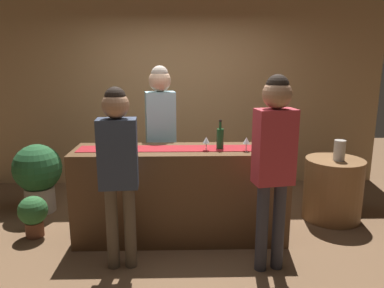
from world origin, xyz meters
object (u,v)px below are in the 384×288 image
object	(u,v)px
wine_glass_near_customer	(246,141)
wine_glass_mid_counter	(206,140)
wine_bottle_green	(220,138)
round_side_table	(333,189)
bartender	(161,124)
customer_sipping	(274,152)
wine_bottle_clear	(126,138)
wine_glass_far_end	(270,139)
vase_on_side_table	(339,150)
potted_plant_small	(33,214)
customer_browsing	(118,160)
potted_plant_tall	(38,173)

from	to	relation	value
wine_glass_near_customer	wine_glass_mid_counter	bearing A→B (deg)	175.75
wine_bottle_green	round_side_table	bearing A→B (deg)	18.04
wine_glass_mid_counter	bartender	world-z (taller)	bartender
wine_glass_near_customer	customer_sipping	distance (m)	0.55
wine_bottle_clear	wine_glass_mid_counter	world-z (taller)	wine_bottle_clear
wine_glass_far_end	customer_sipping	distance (m)	0.61
wine_glass_far_end	wine_glass_mid_counter	bearing A→B (deg)	-176.90
wine_glass_near_customer	vase_on_side_table	world-z (taller)	wine_glass_near_customer
wine_bottle_clear	round_side_table	xyz separation A→B (m)	(2.38, 0.45, -0.73)
vase_on_side_table	potted_plant_small	size ratio (longest dim) A/B	0.52
customer_browsing	round_side_table	size ratio (longest dim) A/B	2.26
wine_glass_mid_counter	potted_plant_small	bearing A→B (deg)	175.77
vase_on_side_table	round_side_table	bearing A→B (deg)	110.12
customer_sipping	vase_on_side_table	world-z (taller)	customer_sipping
wine_bottle_green	wine_glass_far_end	xyz separation A→B (m)	(0.51, -0.04, -0.01)
wine_bottle_clear	customer_sipping	world-z (taller)	customer_sipping
wine_bottle_clear	customer_sipping	xyz separation A→B (m)	(1.37, -0.64, 0.01)
wine_bottle_clear	vase_on_side_table	distance (m)	2.44
wine_glass_near_customer	customer_sipping	bearing A→B (deg)	-74.19
wine_bottle_green	vase_on_side_table	bearing A→B (deg)	16.12
bartender	customer_sipping	bearing A→B (deg)	119.84
wine_bottle_green	bartender	size ratio (longest dim) A/B	0.17
customer_browsing	customer_sipping	bearing A→B (deg)	-6.96
potted_plant_small	customer_sipping	bearing A→B (deg)	-16.19
wine_bottle_green	wine_bottle_clear	bearing A→B (deg)	179.33
wine_glass_far_end	bartender	size ratio (longest dim) A/B	0.08
bartender	customer_sipping	xyz separation A→B (m)	(1.05, -1.23, -0.03)
wine_glass_near_customer	wine_glass_far_end	xyz separation A→B (m)	(0.25, 0.07, 0.00)
vase_on_side_table	potted_plant_tall	bearing A→B (deg)	174.53
wine_bottle_green	bartender	distance (m)	0.88
wine_glass_mid_counter	round_side_table	distance (m)	1.80
wine_glass_far_end	bartender	world-z (taller)	bartender
wine_bottle_clear	wine_glass_far_end	bearing A→B (deg)	-1.81
wine_glass_near_customer	customer_browsing	size ratio (longest dim) A/B	0.09
bartender	vase_on_side_table	world-z (taller)	bartender
wine_bottle_green	potted_plant_tall	size ratio (longest dim) A/B	0.35
wine_glass_mid_counter	potted_plant_tall	world-z (taller)	wine_glass_mid_counter
potted_plant_tall	wine_glass_far_end	bearing A→B (deg)	-16.44
wine_bottle_clear	potted_plant_small	distance (m)	1.34
round_side_table	wine_bottle_clear	bearing A→B (deg)	-169.31
customer_sipping	vase_on_side_table	size ratio (longest dim) A/B	7.41
wine_glass_mid_counter	customer_browsing	size ratio (longest dim) A/B	0.09
wine_glass_mid_counter	potted_plant_small	xyz separation A→B (m)	(-1.86, 0.14, -0.83)
potted_plant_small	wine_glass_far_end	bearing A→B (deg)	-2.33
customer_browsing	round_side_table	bearing A→B (deg)	19.34
wine_bottle_green	customer_browsing	size ratio (longest dim) A/B	0.18
wine_glass_far_end	vase_on_side_table	size ratio (longest dim) A/B	0.60
wine_bottle_green	wine_glass_mid_counter	size ratio (longest dim) A/B	2.10
potted_plant_tall	potted_plant_small	bearing A→B (deg)	-74.97
wine_glass_far_end	potted_plant_small	world-z (taller)	wine_glass_far_end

